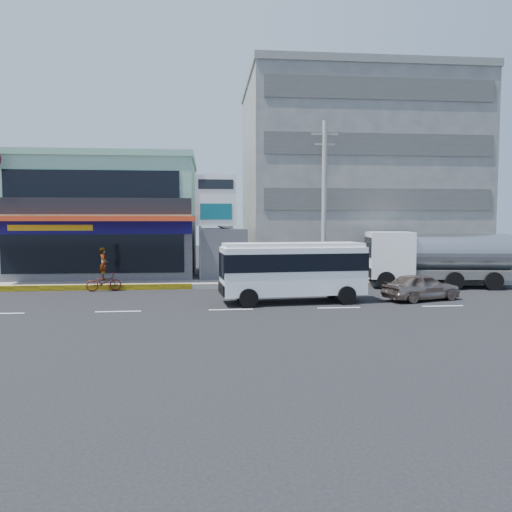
{
  "coord_description": "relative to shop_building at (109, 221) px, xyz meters",
  "views": [
    {
      "loc": [
        -1.0,
        -22.34,
        4.01
      ],
      "look_at": [
        1.46,
        3.25,
        2.2
      ],
      "focal_mm": 35.0,
      "sensor_mm": 36.0,
      "label": 1
    }
  ],
  "objects": [
    {
      "name": "billboard",
      "position": [
        7.5,
        -4.75,
        0.93
      ],
      "size": [
        2.6,
        0.18,
        6.9
      ],
      "color": "gray",
      "rests_on": "ground"
    },
    {
      "name": "ground",
      "position": [
        8.0,
        -13.95,
        -4.0
      ],
      "size": [
        120.0,
        120.0,
        0.0
      ],
      "primitive_type": "plane",
      "color": "black",
      "rests_on": "ground"
    },
    {
      "name": "minibus",
      "position": [
        11.12,
        -12.2,
        -2.24
      ],
      "size": [
        7.19,
        2.97,
        2.94
      ],
      "color": "white",
      "rests_on": "ground"
    },
    {
      "name": "satellite_dish",
      "position": [
        8.0,
        -2.95,
        -0.42
      ],
      "size": [
        1.5,
        1.5,
        0.15
      ],
      "primitive_type": "cylinder",
      "color": "slate",
      "rests_on": "gap_structure"
    },
    {
      "name": "shop_building",
      "position": [
        0.0,
        0.0,
        0.0
      ],
      "size": [
        12.4,
        11.7,
        8.0
      ],
      "color": "#414045",
      "rests_on": "ground"
    },
    {
      "name": "concrete_building",
      "position": [
        18.0,
        1.05,
        3.0
      ],
      "size": [
        16.0,
        12.0,
        14.0
      ],
      "primitive_type": "cube",
      "color": "gray",
      "rests_on": "ground"
    },
    {
      "name": "sedan",
      "position": [
        17.72,
        -12.14,
        -3.3
      ],
      "size": [
        4.37,
        2.79,
        1.38
      ],
      "primitive_type": "imported",
      "rotation": [
        0.0,
        0.0,
        1.88
      ],
      "color": "gray",
      "rests_on": "ground"
    },
    {
      "name": "tanker_truck",
      "position": [
        20.53,
        -7.39,
        -2.2
      ],
      "size": [
        8.77,
        3.78,
        3.35
      ],
      "color": "white",
      "rests_on": "ground"
    },
    {
      "name": "sidewalk",
      "position": [
        13.0,
        -4.45,
        -3.85
      ],
      "size": [
        70.0,
        5.0,
        0.3
      ],
      "primitive_type": "cube",
      "color": "gray",
      "rests_on": "ground"
    },
    {
      "name": "gap_structure",
      "position": [
        8.0,
        -1.95,
        -2.25
      ],
      "size": [
        3.0,
        6.0,
        3.5
      ],
      "primitive_type": "cube",
      "color": "#414045",
      "rests_on": "ground"
    },
    {
      "name": "utility_pole_near",
      "position": [
        14.0,
        -6.55,
        1.15
      ],
      "size": [
        1.6,
        0.3,
        10.0
      ],
      "color": "#999993",
      "rests_on": "ground"
    },
    {
      "name": "motorcycle_rider",
      "position": [
        1.03,
        -7.23,
        -3.18
      ],
      "size": [
        2.05,
        1.19,
        2.49
      ],
      "color": "#64150E",
      "rests_on": "ground"
    }
  ]
}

